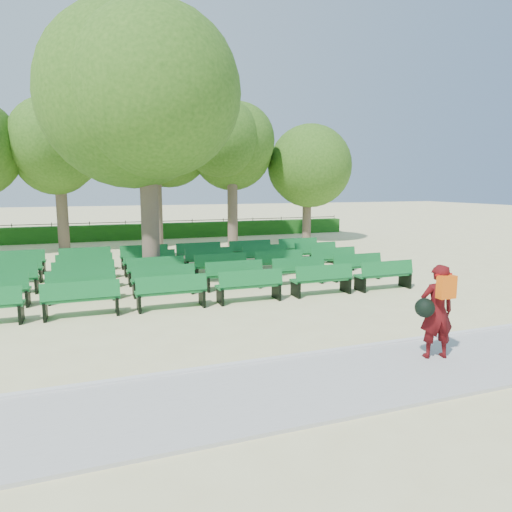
{
  "coord_description": "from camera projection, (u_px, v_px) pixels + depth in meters",
  "views": [
    {
      "loc": [
        -2.94,
        -13.51,
        3.18
      ],
      "look_at": [
        1.61,
        -1.0,
        1.1
      ],
      "focal_mm": 32.0,
      "sensor_mm": 36.0,
      "label": 1
    }
  ],
  "objects": [
    {
      "name": "bench_array",
      "position": [
        155.0,
        281.0,
        14.81
      ],
      "size": [
        1.83,
        0.68,
        1.13
      ],
      "rotation": [
        0.0,
        0.0,
        -0.07
      ],
      "color": "#12672A",
      "rests_on": "ground"
    },
    {
      "name": "ground",
      "position": [
        196.0,
        289.0,
        14.03
      ],
      "size": [
        120.0,
        120.0,
        0.0
      ],
      "primitive_type": "plane",
      "color": "beige"
    },
    {
      "name": "tree_line",
      "position": [
        153.0,
        248.0,
        23.31
      ],
      "size": [
        21.8,
        6.8,
        7.04
      ],
      "primitive_type": null,
      "color": "#37621A",
      "rests_on": "ground"
    },
    {
      "name": "fence",
      "position": [
        143.0,
        238.0,
        27.4
      ],
      "size": [
        26.0,
        0.1,
        1.02
      ],
      "primitive_type": null,
      "color": "black",
      "rests_on": "ground"
    },
    {
      "name": "curb",
      "position": [
        272.0,
        360.0,
        8.22
      ],
      "size": [
        30.0,
        0.12,
        0.1
      ],
      "primitive_type": "cube",
      "color": "silver",
      "rests_on": "ground"
    },
    {
      "name": "tree_among",
      "position": [
        147.0,
        127.0,
        14.2
      ],
      "size": [
        5.52,
        5.52,
        7.46
      ],
      "color": "brown",
      "rests_on": "ground"
    },
    {
      "name": "paving",
      "position": [
        299.0,
        388.0,
        7.15
      ],
      "size": [
        30.0,
        2.2,
        0.06
      ],
      "primitive_type": "cube",
      "color": "#ACACA7",
      "rests_on": "ground"
    },
    {
      "name": "hedge",
      "position": [
        144.0,
        232.0,
        26.96
      ],
      "size": [
        26.0,
        0.7,
        0.9
      ],
      "primitive_type": "cube",
      "color": "#1C5917",
      "rests_on": "ground"
    },
    {
      "name": "person",
      "position": [
        436.0,
        310.0,
        8.19
      ],
      "size": [
        0.85,
        0.55,
        1.73
      ],
      "rotation": [
        0.0,
        0.0,
        2.92
      ],
      "color": "#480A0C",
      "rests_on": "ground"
    }
  ]
}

